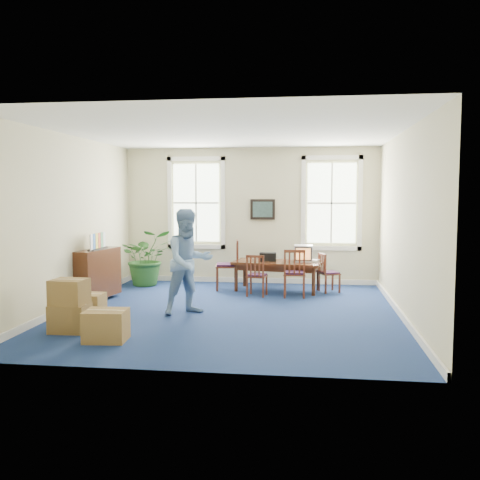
# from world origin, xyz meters

# --- Properties ---
(floor) EXTENTS (6.50, 6.50, 0.00)m
(floor) POSITION_xyz_m (0.00, 0.00, 0.00)
(floor) COLOR navy
(floor) RESTS_ON ground
(ceiling) EXTENTS (6.50, 6.50, 0.00)m
(ceiling) POSITION_xyz_m (0.00, 0.00, 3.20)
(ceiling) COLOR white
(ceiling) RESTS_ON ground
(wall_back) EXTENTS (6.50, 0.00, 6.50)m
(wall_back) POSITION_xyz_m (0.00, 3.25, 1.60)
(wall_back) COLOR beige
(wall_back) RESTS_ON ground
(wall_front) EXTENTS (6.50, 0.00, 6.50)m
(wall_front) POSITION_xyz_m (0.00, -3.25, 1.60)
(wall_front) COLOR beige
(wall_front) RESTS_ON ground
(wall_left) EXTENTS (0.00, 6.50, 6.50)m
(wall_left) POSITION_xyz_m (-3.00, 0.00, 1.60)
(wall_left) COLOR beige
(wall_left) RESTS_ON ground
(wall_right) EXTENTS (0.00, 6.50, 6.50)m
(wall_right) POSITION_xyz_m (3.00, 0.00, 1.60)
(wall_right) COLOR beige
(wall_right) RESTS_ON ground
(baseboard_back) EXTENTS (6.00, 0.04, 0.12)m
(baseboard_back) POSITION_xyz_m (0.00, 3.22, 0.06)
(baseboard_back) COLOR white
(baseboard_back) RESTS_ON ground
(baseboard_left) EXTENTS (0.04, 6.50, 0.12)m
(baseboard_left) POSITION_xyz_m (-2.97, 0.00, 0.06)
(baseboard_left) COLOR white
(baseboard_left) RESTS_ON ground
(baseboard_right) EXTENTS (0.04, 6.50, 0.12)m
(baseboard_right) POSITION_xyz_m (2.97, 0.00, 0.06)
(baseboard_right) COLOR white
(baseboard_right) RESTS_ON ground
(window_left) EXTENTS (1.40, 0.12, 2.20)m
(window_left) POSITION_xyz_m (-1.30, 3.23, 1.90)
(window_left) COLOR white
(window_left) RESTS_ON ground
(window_right) EXTENTS (1.40, 0.12, 2.20)m
(window_right) POSITION_xyz_m (1.90, 3.23, 1.90)
(window_right) COLOR white
(window_right) RESTS_ON ground
(wall_picture) EXTENTS (0.58, 0.06, 0.48)m
(wall_picture) POSITION_xyz_m (0.30, 3.20, 1.75)
(wall_picture) COLOR black
(wall_picture) RESTS_ON ground
(conference_table) EXTENTS (2.01, 1.17, 0.65)m
(conference_table) POSITION_xyz_m (0.72, 2.23, 0.32)
(conference_table) COLOR #482311
(conference_table) RESTS_ON ground
(crt_tv) EXTENTS (0.40, 0.43, 0.36)m
(crt_tv) POSITION_xyz_m (1.27, 2.27, 0.83)
(crt_tv) COLOR #B7B7BC
(crt_tv) RESTS_ON conference_table
(game_console) EXTENTS (0.23, 0.25, 0.05)m
(game_console) POSITION_xyz_m (1.53, 2.23, 0.67)
(game_console) COLOR white
(game_console) RESTS_ON conference_table
(equipment_bag) EXTENTS (0.38, 0.26, 0.18)m
(equipment_bag) POSITION_xyz_m (0.50, 2.27, 0.74)
(equipment_bag) COLOR black
(equipment_bag) RESTS_ON conference_table
(chair_near_left) EXTENTS (0.44, 0.44, 0.87)m
(chair_near_left) POSITION_xyz_m (0.33, 1.58, 0.44)
(chair_near_left) COLOR maroon
(chair_near_left) RESTS_ON ground
(chair_near_right) EXTENTS (0.46, 0.46, 1.00)m
(chair_near_right) POSITION_xyz_m (1.10, 1.58, 0.50)
(chair_near_right) COLOR maroon
(chair_near_right) RESTS_ON ground
(chair_end_left) EXTENTS (0.57, 0.57, 1.10)m
(chair_end_left) POSITION_xyz_m (-0.40, 2.23, 0.55)
(chair_end_left) COLOR maroon
(chair_end_left) RESTS_ON ground
(chair_end_right) EXTENTS (0.50, 0.50, 0.84)m
(chair_end_right) POSITION_xyz_m (1.83, 2.23, 0.42)
(chair_end_right) COLOR maroon
(chair_end_right) RESTS_ON ground
(man) EXTENTS (1.15, 1.11, 1.86)m
(man) POSITION_xyz_m (-0.71, -0.21, 0.93)
(man) COLOR #779CCA
(man) RESTS_ON ground
(credenza) EXTENTS (0.55, 1.26, 0.96)m
(credenza) POSITION_xyz_m (-2.75, 0.67, 0.48)
(credenza) COLOR #482311
(credenza) RESTS_ON ground
(brochure_rack) EXTENTS (0.42, 0.77, 0.34)m
(brochure_rack) POSITION_xyz_m (-2.73, 0.67, 1.13)
(brochure_rack) COLOR #99999E
(brochure_rack) RESTS_ON credenza
(potted_plant) EXTENTS (1.48, 1.40, 1.29)m
(potted_plant) POSITION_xyz_m (-2.33, 2.55, 0.65)
(potted_plant) COLOR #24541F
(potted_plant) RESTS_ON ground
(cardboard_boxes) EXTENTS (1.53, 1.53, 0.86)m
(cardboard_boxes) POSITION_xyz_m (-2.04, -1.55, 0.43)
(cardboard_boxes) COLOR olive
(cardboard_boxes) RESTS_ON ground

